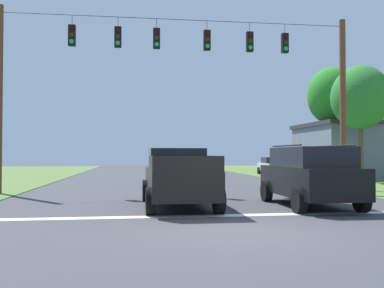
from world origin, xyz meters
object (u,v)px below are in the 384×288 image
object	(u,v)px
tree_roadside_far_right	(331,96)
pickup_truck	(178,177)
suv_black	(309,175)
overhead_signal_span	(181,87)
distant_car_crossing_white	(273,166)
tree_roadside_right	(360,98)

from	to	relation	value
tree_roadside_far_right	pickup_truck	bearing A→B (deg)	-129.77
suv_black	tree_roadside_far_right	size ratio (longest dim) A/B	0.58
suv_black	overhead_signal_span	bearing A→B (deg)	121.37
distant_car_crossing_white	tree_roadside_right	xyz separation A→B (m)	(2.25, -10.10, 4.48)
overhead_signal_span	distant_car_crossing_white	world-z (taller)	overhead_signal_span
overhead_signal_span	tree_roadside_right	xyz separation A→B (m)	(11.71, 4.93, 0.36)
overhead_signal_span	tree_roadside_far_right	world-z (taller)	overhead_signal_span
overhead_signal_span	suv_black	distance (m)	8.06
tree_roadside_far_right	tree_roadside_right	bearing A→B (deg)	-97.64
tree_roadside_right	tree_roadside_far_right	world-z (taller)	tree_roadside_far_right
distant_car_crossing_white	tree_roadside_far_right	distance (m)	7.70
pickup_truck	suv_black	xyz separation A→B (m)	(4.35, -0.64, 0.09)
pickup_truck	tree_roadside_far_right	distance (m)	21.11
overhead_signal_span	suv_black	world-z (taller)	overhead_signal_span
overhead_signal_span	pickup_truck	size ratio (longest dim) A/B	3.03
pickup_truck	distant_car_crossing_white	size ratio (longest dim) A/B	1.22
pickup_truck	tree_roadside_far_right	xyz separation A→B (m)	(13.10, 15.73, 5.14)
tree_roadside_right	tree_roadside_far_right	bearing A→B (deg)	82.36
pickup_truck	overhead_signal_span	bearing A→B (deg)	82.99
distant_car_crossing_white	tree_roadside_far_right	world-z (taller)	tree_roadside_far_right
pickup_truck	distant_car_crossing_white	world-z (taller)	pickup_truck
overhead_signal_span	tree_roadside_right	world-z (taller)	overhead_signal_span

